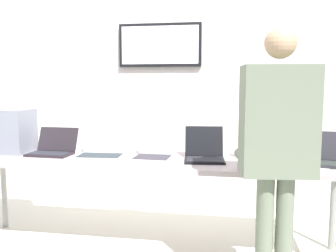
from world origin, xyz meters
The scene contains 13 objects.
ground centered at (0.00, 0.00, -0.02)m, with size 8.00×8.00×0.04m, color beige.
back_wall centered at (0.00, 1.13, 1.23)m, with size 8.00×0.11×2.43m.
workbench centered at (0.00, 0.00, 0.73)m, with size 3.24×0.70×0.78m.
equipment_box centered at (-1.35, 0.09, 0.98)m, with size 0.43×0.34×0.39m.
laptop_station_0 centered at (-0.89, 0.06, 0.84)m, with size 0.38×0.33×0.22m.
laptop_station_1 centered at (-0.43, 0.04, 0.84)m, with size 0.40×0.33×0.25m.
laptop_station_2 centered at (0.03, 0.05, 0.85)m, with size 0.33×0.36×0.27m.
laptop_station_3 centered at (0.45, 0.03, 0.84)m, with size 0.35×0.37×0.26m.
laptop_station_4 centered at (0.92, 0.03, 0.84)m, with size 0.36×0.33×0.24m.
laptop_station_5 centered at (1.38, 0.03, 0.84)m, with size 0.37×0.36×0.24m.
person centered at (0.93, -0.62, 1.06)m, with size 0.49×0.63×1.74m.
coffee_mug centered at (0.91, -0.25, 0.83)m, with size 0.08×0.08×0.08m.
paper_sheet centered at (1.26, -0.17, 0.79)m, with size 0.26×0.33×0.00m.
Camera 1 is at (0.64, -2.93, 1.40)m, focal length 39.30 mm.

